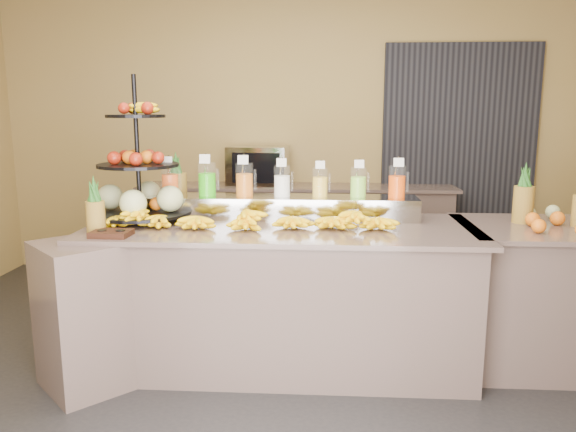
# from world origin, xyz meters

# --- Properties ---
(ground) EXTENTS (6.00, 6.00, 0.00)m
(ground) POSITION_xyz_m (0.00, 0.00, 0.00)
(ground) COLOR black
(ground) RESTS_ON ground
(room_envelope) EXTENTS (6.04, 5.02, 2.82)m
(room_envelope) POSITION_xyz_m (0.19, 0.79, 1.88)
(room_envelope) COLOR olive
(room_envelope) RESTS_ON ground
(buffet_counter) EXTENTS (2.75, 1.25, 0.93)m
(buffet_counter) POSITION_xyz_m (-0.12, 0.26, 0.47)
(buffet_counter) COLOR gray
(buffet_counter) RESTS_ON ground
(right_counter) EXTENTS (1.08, 0.88, 0.93)m
(right_counter) POSITION_xyz_m (1.70, 0.40, 0.47)
(right_counter) COLOR gray
(right_counter) RESTS_ON ground
(back_ledge) EXTENTS (3.10, 0.55, 0.93)m
(back_ledge) POSITION_xyz_m (0.00, 2.25, 0.47)
(back_ledge) COLOR gray
(back_ledge) RESTS_ON ground
(pitcher_tray) EXTENTS (1.85, 0.30, 0.15)m
(pitcher_tray) POSITION_xyz_m (-0.02, 0.58, 1.01)
(pitcher_tray) COLOR gray
(pitcher_tray) RESTS_ON buffet_counter
(juice_pitcher_orange_a) EXTENTS (0.12, 0.12, 0.28)m
(juice_pitcher_orange_a) POSITION_xyz_m (-0.80, 0.58, 1.18)
(juice_pitcher_orange_a) COLOR silver
(juice_pitcher_orange_a) RESTS_ON pitcher_tray
(juice_pitcher_green) EXTENTS (0.12, 0.13, 0.30)m
(juice_pitcher_green) POSITION_xyz_m (-0.54, 0.58, 1.18)
(juice_pitcher_green) COLOR silver
(juice_pitcher_green) RESTS_ON pitcher_tray
(juice_pitcher_orange_b) EXTENTS (0.12, 0.13, 0.30)m
(juice_pitcher_orange_b) POSITION_xyz_m (-0.28, 0.58, 1.18)
(juice_pitcher_orange_b) COLOR silver
(juice_pitcher_orange_b) RESTS_ON pitcher_tray
(juice_pitcher_milk) EXTENTS (0.11, 0.12, 0.28)m
(juice_pitcher_milk) POSITION_xyz_m (-0.02, 0.58, 1.17)
(juice_pitcher_milk) COLOR silver
(juice_pitcher_milk) RESTS_ON pitcher_tray
(juice_pitcher_lemon) EXTENTS (0.11, 0.11, 0.26)m
(juice_pitcher_lemon) POSITION_xyz_m (0.24, 0.58, 1.17)
(juice_pitcher_lemon) COLOR silver
(juice_pitcher_lemon) RESTS_ON pitcher_tray
(juice_pitcher_lime) EXTENTS (0.11, 0.11, 0.27)m
(juice_pitcher_lime) POSITION_xyz_m (0.50, 0.58, 1.17)
(juice_pitcher_lime) COLOR silver
(juice_pitcher_lime) RESTS_ON pitcher_tray
(juice_pitcher_orange_c) EXTENTS (0.12, 0.12, 0.28)m
(juice_pitcher_orange_c) POSITION_xyz_m (0.76, 0.58, 1.18)
(juice_pitcher_orange_c) COLOR silver
(juice_pitcher_orange_c) RESTS_ON pitcher_tray
(banana_heap) EXTENTS (1.92, 0.17, 0.16)m
(banana_heap) POSITION_xyz_m (-0.22, 0.24, 0.99)
(banana_heap) COLOR yellow
(banana_heap) RESTS_ON buffet_counter
(fruit_stand) EXTENTS (0.84, 0.84, 0.96)m
(fruit_stand) POSITION_xyz_m (-0.92, 0.42, 1.17)
(fruit_stand) COLOR black
(fruit_stand) RESTS_ON buffet_counter
(condiment_caddy) EXTENTS (0.23, 0.18, 0.03)m
(condiment_caddy) POSITION_xyz_m (-0.99, -0.06, 0.95)
(condiment_caddy) COLOR black
(condiment_caddy) RESTS_ON buffet_counter
(pineapple_left_a) EXTENTS (0.11, 0.11, 0.35)m
(pineapple_left_a) POSITION_xyz_m (-1.12, 0.04, 1.06)
(pineapple_left_a) COLOR brown
(pineapple_left_a) RESTS_ON buffet_counter
(pineapple_left_b) EXTENTS (0.15, 0.15, 0.44)m
(pineapple_left_b) POSITION_xyz_m (-0.81, 0.80, 1.10)
(pineapple_left_b) COLOR brown
(pineapple_left_b) RESTS_ON buffet_counter
(right_fruit_pile) EXTENTS (0.46, 0.44, 0.24)m
(right_fruit_pile) POSITION_xyz_m (1.73, 0.36, 1.01)
(right_fruit_pile) COLOR brown
(right_fruit_pile) RESTS_ON right_counter
(oven_warmer) EXTENTS (0.60, 0.45, 0.38)m
(oven_warmer) POSITION_xyz_m (-0.37, 2.25, 1.12)
(oven_warmer) COLOR gray
(oven_warmer) RESTS_ON back_ledge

